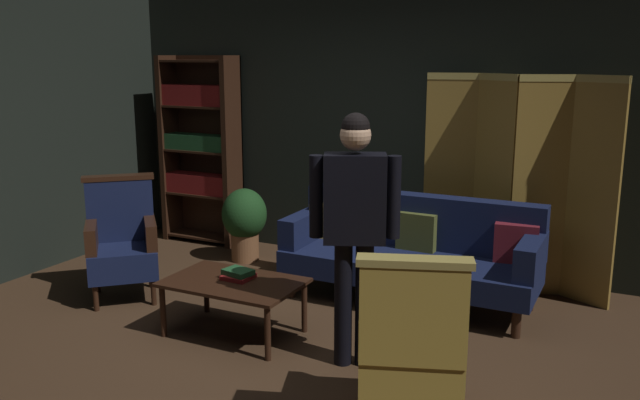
{
  "coord_description": "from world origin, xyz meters",
  "views": [
    {
      "loc": [
        2.24,
        -3.72,
        2.06
      ],
      "look_at": [
        0.0,
        0.8,
        0.95
      ],
      "focal_mm": 37.28,
      "sensor_mm": 36.0,
      "label": 1
    }
  ],
  "objects": [
    {
      "name": "back_wall",
      "position": [
        0.0,
        2.45,
        1.4
      ],
      "size": [
        7.2,
        0.1,
        2.8
      ],
      "primitive_type": "cube",
      "color": "black",
      "rests_on": "ground_plane"
    },
    {
      "name": "armchair_wing_left",
      "position": [
        -1.72,
        0.43,
        0.49
      ],
      "size": [
        0.82,
        0.82,
        1.04
      ],
      "color": "black",
      "rests_on": "ground_plane"
    },
    {
      "name": "book_green_cloth",
      "position": [
        -0.4,
        0.23,
        0.47
      ],
      "size": [
        0.24,
        0.19,
        0.04
      ],
      "primitive_type": "cube",
      "rotation": [
        0.0,
        0.0,
        -0.2
      ],
      "color": "#1E4C28",
      "rests_on": "book_red_leather"
    },
    {
      "name": "side_wall_left",
      "position": [
        -3.0,
        0.6,
        1.4
      ],
      "size": [
        0.1,
        3.6,
        2.8
      ],
      "primitive_type": "cube",
      "color": "black",
      "rests_on": "ground_plane"
    },
    {
      "name": "folding_screen",
      "position": [
        1.26,
        2.1,
        0.99
      ],
      "size": [
        1.68,
        0.33,
        1.9
      ],
      "color": "olive",
      "rests_on": "ground_plane"
    },
    {
      "name": "standing_figure",
      "position": [
        0.58,
        0.13,
        1.03
      ],
      "size": [
        0.55,
        0.35,
        1.7
      ],
      "color": "black",
      "rests_on": "ground_plane"
    },
    {
      "name": "potted_plant",
      "position": [
        -1.33,
        1.77,
        0.43
      ],
      "size": [
        0.45,
        0.45,
        0.74
      ],
      "color": "brown",
      "rests_on": "ground_plane"
    },
    {
      "name": "bookshelf",
      "position": [
        -2.15,
        2.19,
        1.07
      ],
      "size": [
        0.9,
        0.32,
        2.05
      ],
      "color": "black",
      "rests_on": "ground_plane"
    },
    {
      "name": "ground_plane",
      "position": [
        0.0,
        0.0,
        0.0
      ],
      "size": [
        10.0,
        10.0,
        0.0
      ],
      "primitive_type": "plane",
      "color": "#3D2819"
    },
    {
      "name": "coffee_table",
      "position": [
        -0.41,
        0.18,
        0.37
      ],
      "size": [
        1.0,
        0.64,
        0.42
      ],
      "color": "black",
      "rests_on": "ground_plane"
    },
    {
      "name": "book_red_leather",
      "position": [
        -0.4,
        0.23,
        0.44
      ],
      "size": [
        0.21,
        0.2,
        0.03
      ],
      "primitive_type": "cube",
      "rotation": [
        0.0,
        0.0,
        -0.03
      ],
      "color": "maroon",
      "rests_on": "coffee_table"
    },
    {
      "name": "velvet_couch",
      "position": [
        0.55,
        1.45,
        0.45
      ],
      "size": [
        2.12,
        0.78,
        0.88
      ],
      "color": "black",
      "rests_on": "ground_plane"
    },
    {
      "name": "armchair_gilt_accent",
      "position": [
        1.18,
        -0.44,
        0.49
      ],
      "size": [
        0.74,
        0.74,
        1.04
      ],
      "color": "tan",
      "rests_on": "ground_plane"
    }
  ]
}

